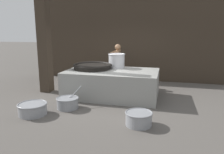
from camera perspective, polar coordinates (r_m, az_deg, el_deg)
ground_plane at (r=7.40m, az=0.00°, el=-4.97°), size 60.00×60.00×0.00m
back_wall at (r=9.74m, az=3.96°, el=10.08°), size 8.59×0.24×3.67m
support_pillar at (r=8.03m, az=-17.29°, el=9.15°), size 0.37×0.37×3.67m
hearth_platform at (r=7.28m, az=0.00°, el=-1.68°), size 3.00×1.80×0.87m
giant_wok_near at (r=7.51m, az=-5.10°, el=2.84°), size 1.33×1.33×0.18m
stock_pot at (r=7.71m, az=1.21°, el=4.35°), size 0.60×0.60×0.50m
cook at (r=8.56m, az=1.45°, el=3.50°), size 0.39×0.61×1.65m
prep_bowl_vegetables at (r=6.34m, az=-11.51°, el=-6.51°), size 0.63×0.77×0.57m
prep_bowl_meat at (r=6.13m, az=-20.02°, el=-7.73°), size 0.76×0.76×0.31m
prep_bowl_extra at (r=5.19m, az=6.99°, el=-10.58°), size 0.64×0.64×0.32m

